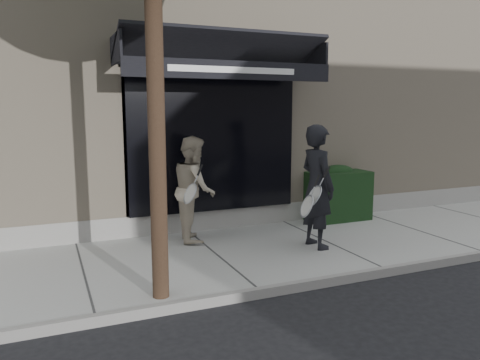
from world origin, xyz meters
name	(u,v)px	position (x,y,z in m)	size (l,w,h in m)	color
ground	(324,247)	(0.00, 0.00, 0.00)	(80.00, 80.00, 0.00)	black
sidewalk	(324,244)	(0.00, 0.00, 0.06)	(20.00, 3.00, 0.12)	#A4A49F
curb	(384,271)	(0.00, -1.55, 0.07)	(20.00, 0.10, 0.14)	gray
building_facade	(222,95)	(-0.01, 4.96, 2.74)	(14.30, 8.04, 5.64)	beige
hedge	(337,194)	(1.10, 1.25, 0.66)	(1.30, 0.70, 1.14)	black
pedestrian_front	(317,187)	(-0.33, -0.24, 1.13)	(0.79, 0.93, 2.02)	black
pedestrian_back	(194,189)	(-2.06, 0.95, 1.03)	(0.83, 1.02, 1.81)	#BAAC95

